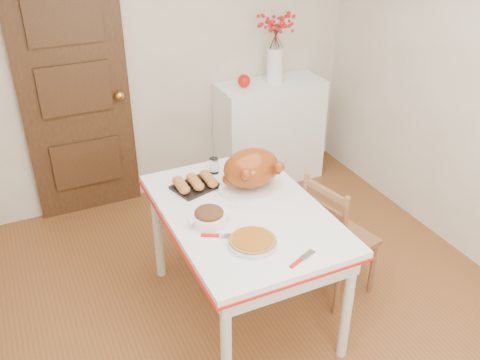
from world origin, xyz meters
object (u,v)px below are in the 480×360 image
chair_oak (340,236)px  pumpkin_pie (253,241)px  kitchen_table (243,263)px  turkey_platter (251,170)px  sideboard (269,132)px

chair_oak → pumpkin_pie: (-0.78, -0.26, 0.38)m
kitchen_table → turkey_platter: turkey_platter is taller
sideboard → chair_oak: bearing=-101.4°
sideboard → turkey_platter: size_ratio=2.25×
kitchen_table → chair_oak: bearing=-6.3°
kitchen_table → turkey_platter: bearing=53.7°
kitchen_table → turkey_platter: (0.15, 0.20, 0.54)m
sideboard → kitchen_table: sideboard is taller
kitchen_table → turkey_platter: 0.59m
kitchen_table → pumpkin_pie: bearing=-107.5°
kitchen_table → chair_oak: size_ratio=1.48×
sideboard → turkey_platter: bearing=-122.4°
sideboard → turkey_platter: 1.66m
sideboard → pumpkin_pie: bearing=-120.5°
sideboard → pumpkin_pie: 2.22m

